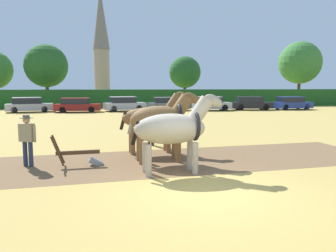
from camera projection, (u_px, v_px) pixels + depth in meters
ground_plane at (207, 193)px, 7.92m from camera, size 240.00×240.00×0.00m
plowed_furrow_strip at (53, 167)px, 10.40m from camera, size 23.24×5.94×0.01m
hedgerow at (130, 98)px, 40.24m from camera, size 69.57×1.71×2.20m
tree_center_left at (46, 66)px, 42.08m from camera, size 5.49×5.49×7.94m
tree_center at (185, 72)px, 47.10m from camera, size 4.54×4.54×6.89m
tree_center_right at (300, 63)px, 47.95m from camera, size 6.14×6.14×9.10m
church_spire at (101, 41)px, 63.85m from camera, size 3.33×3.33×21.62m
draft_horse_lead_left at (174, 128)px, 9.60m from camera, size 2.86×1.11×2.41m
draft_horse_lead_right at (161, 120)px, 11.10m from camera, size 2.60×1.16×2.44m
draft_horse_trail_left at (153, 118)px, 12.62m from camera, size 2.85×1.02×2.44m
plow at (82, 156)px, 10.59m from camera, size 1.63×0.49×1.13m
farmer_at_plow at (27, 137)px, 10.46m from camera, size 0.60×0.42×1.67m
farmer_beside_team at (151, 124)px, 14.30m from camera, size 0.50×0.47×1.59m
parked_car_far_left at (29, 105)px, 32.88m from camera, size 4.68×2.59×1.49m
parked_car_left at (77, 105)px, 32.88m from camera, size 4.50×1.81×1.43m
parked_car_center_left at (124, 104)px, 34.36m from camera, size 4.55×2.65×1.52m
parked_car_center at (168, 104)px, 35.15m from camera, size 4.41×1.79×1.43m
parked_car_center_right at (211, 104)px, 35.14m from camera, size 4.12×2.05×1.49m
parked_car_right at (251, 103)px, 36.02m from camera, size 4.63×2.24×1.46m
parked_car_far_right at (291, 103)px, 36.65m from camera, size 4.57×2.20×1.44m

